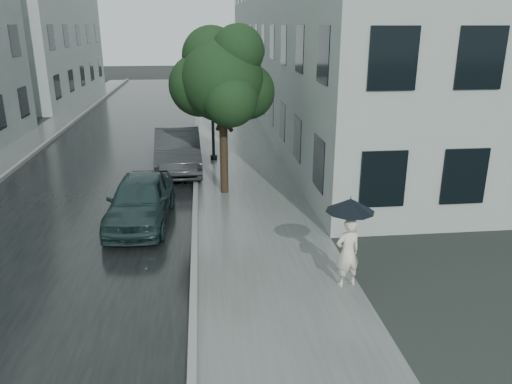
{
  "coord_description": "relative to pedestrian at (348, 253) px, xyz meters",
  "views": [
    {
      "loc": [
        -1.27,
        -10.33,
        5.39
      ],
      "look_at": [
        0.03,
        1.68,
        1.3
      ],
      "focal_mm": 35.0,
      "sensor_mm": 36.0,
      "label": 1
    }
  ],
  "objects": [
    {
      "name": "kerb_far",
      "position": [
        -10.27,
        13.0,
        -0.71
      ],
      "size": [
        0.15,
        60.0,
        0.15
      ],
      "primitive_type": "cube",
      "color": "slate",
      "rests_on": "ground"
    },
    {
      "name": "pedestrian",
      "position": [
        0.0,
        0.0,
        0.0
      ],
      "size": [
        0.64,
        0.51,
        1.55
      ],
      "primitive_type": "imported",
      "rotation": [
        0.0,
        0.0,
        3.41
      ],
      "color": "beige",
      "rests_on": "sidewalk"
    },
    {
      "name": "car_far",
      "position": [
        -3.94,
        9.55,
        0.01
      ],
      "size": [
        1.9,
        4.87,
        1.58
      ],
      "primitive_type": "imported",
      "rotation": [
        0.0,
        0.0,
        0.05
      ],
      "color": "#272B2D",
      "rests_on": "ground"
    },
    {
      "name": "building_far_b",
      "position": [
        -15.47,
        31.0,
        3.22
      ],
      "size": [
        7.02,
        18.0,
        8.0
      ],
      "color": "#8F9C96",
      "rests_on": "ground"
    },
    {
      "name": "sidewalk",
      "position": [
        -1.45,
        13.0,
        -0.78
      ],
      "size": [
        3.5,
        60.0,
        0.01
      ],
      "primitive_type": "cube",
      "color": "slate",
      "rests_on": "ground"
    },
    {
      "name": "kerb_near",
      "position": [
        -3.27,
        13.0,
        -0.71
      ],
      "size": [
        0.15,
        60.0,
        0.15
      ],
      "primitive_type": "cube",
      "color": "slate",
      "rests_on": "ground"
    },
    {
      "name": "car_near",
      "position": [
        -4.78,
        4.13,
        -0.09
      ],
      "size": [
        1.85,
        4.14,
        1.38
      ],
      "primitive_type": "imported",
      "rotation": [
        0.0,
        0.0,
        -0.05
      ],
      "color": "#1C3030",
      "rests_on": "ground"
    },
    {
      "name": "ground",
      "position": [
        -1.7,
        1.0,
        -0.78
      ],
      "size": [
        120.0,
        120.0,
        0.0
      ],
      "primitive_type": "plane",
      "color": "black",
      "rests_on": "ground"
    },
    {
      "name": "sidewalk_far",
      "position": [
        -11.2,
        13.0,
        -0.78
      ],
      "size": [
        1.7,
        60.0,
        0.01
      ],
      "primitive_type": "cube",
      "color": "#4C5451",
      "rests_on": "ground"
    },
    {
      "name": "umbrella",
      "position": [
        -0.0,
        0.02,
        1.07
      ],
      "size": [
        1.34,
        1.34,
        1.1
      ],
      "rotation": [
        0.0,
        0.0,
        -0.4
      ],
      "color": "black",
      "rests_on": "ground"
    },
    {
      "name": "street_tree",
      "position": [
        -2.3,
        6.71,
        2.96
      ],
      "size": [
        3.41,
        3.1,
        5.41
      ],
      "color": "#332619",
      "rests_on": "ground"
    },
    {
      "name": "lamp_post",
      "position": [
        -2.7,
        10.95,
        1.94
      ],
      "size": [
        0.83,
        0.43,
        4.73
      ],
      "rotation": [
        0.0,
        0.0,
        -0.24
      ],
      "color": "black",
      "rests_on": "ground"
    },
    {
      "name": "building_near",
      "position": [
        3.77,
        20.5,
        3.72
      ],
      "size": [
        7.02,
        36.0,
        9.0
      ],
      "color": "#8F9C96",
      "rests_on": "ground"
    },
    {
      "name": "asphalt_road",
      "position": [
        -6.78,
        13.0,
        -0.78
      ],
      "size": [
        6.85,
        60.0,
        0.0
      ],
      "primitive_type": "cube",
      "color": "black",
      "rests_on": "ground"
    }
  ]
}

